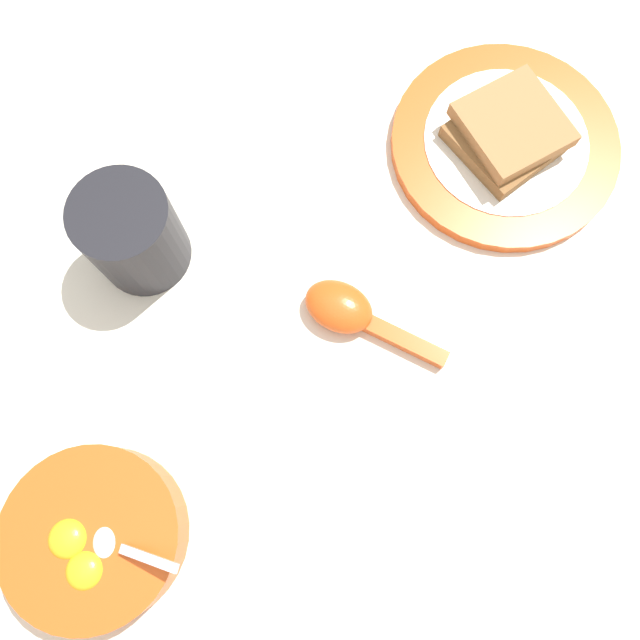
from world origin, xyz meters
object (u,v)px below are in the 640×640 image
toast_plate (504,144)px  drinking_cup (132,233)px  egg_bowl (95,536)px  toast_sandwich (508,132)px  soup_spoon (349,312)px

toast_plate → drinking_cup: bearing=-79.0°
egg_bowl → toast_sandwich: size_ratio=1.20×
toast_sandwich → soup_spoon: 0.23m
soup_spoon → toast_plate: bearing=131.1°
toast_plate → egg_bowl: bearing=-52.0°
toast_plate → toast_sandwich: (0.00, -0.00, 0.02)m
toast_sandwich → drinking_cup: (0.07, -0.35, 0.02)m
toast_sandwich → soup_spoon: size_ratio=0.94×
egg_bowl → toast_plate: (-0.32, 0.40, -0.02)m
drinking_cup → soup_spoon: bearing=65.3°
soup_spoon → egg_bowl: bearing=-54.4°
toast_plate → toast_sandwich: bearing=-85.1°
egg_bowl → toast_plate: size_ratio=0.67×
toast_sandwich → drinking_cup: size_ratio=1.32×
egg_bowl → drinking_cup: 0.25m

